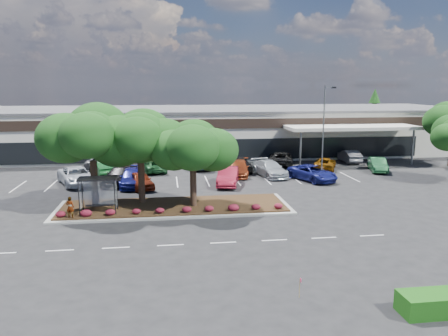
{
  "coord_description": "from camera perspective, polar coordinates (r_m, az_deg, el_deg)",
  "views": [
    {
      "loc": [
        -2.54,
        -29.06,
        9.44
      ],
      "look_at": [
        2.29,
        6.64,
        2.6
      ],
      "focal_mm": 35.0,
      "sensor_mm": 36.0,
      "label": 1
    }
  ],
  "objects": [
    {
      "name": "car_3",
      "position": [
        41.23,
        -10.92,
        -1.59
      ],
      "size": [
        3.2,
        4.86,
        1.54
      ],
      "primitive_type": "imported",
      "rotation": [
        0.0,
        0.0,
        0.34
      ],
      "color": "#631F0D",
      "rests_on": "ground"
    },
    {
      "name": "shrub_row",
      "position": [
        32.23,
        -6.47,
        -5.41
      ],
      "size": [
        17.0,
        0.8,
        0.5
      ],
      "primitive_type": null,
      "color": "maroon",
      "rests_on": "landscape_island"
    },
    {
      "name": "survey_stake",
      "position": [
        20.59,
        9.89,
        -14.84
      ],
      "size": [
        0.07,
        0.14,
        0.93
      ],
      "color": "#987C50",
      "rests_on": "ground"
    },
    {
      "name": "car_0",
      "position": [
        44.4,
        -18.71,
        -1.0
      ],
      "size": [
        4.85,
        6.58,
        1.66
      ],
      "primitive_type": "imported",
      "rotation": [
        0.0,
        0.0,
        0.4
      ],
      "color": "silver",
      "rests_on": "ground"
    },
    {
      "name": "car_16",
      "position": [
        51.06,
        13.04,
        0.58
      ],
      "size": [
        4.06,
        5.33,
        1.35
      ],
      "primitive_type": "imported",
      "rotation": [
        0.0,
        0.0,
        2.71
      ],
      "color": "#734209",
      "rests_on": "ground"
    },
    {
      "name": "island_tree_east",
      "position": [
        33.35,
        -4.07,
        0.49
      ],
      "size": [
        5.8,
        5.8,
        6.5
      ],
      "primitive_type": null,
      "color": "#123B0F",
      "rests_on": "landscape_island"
    },
    {
      "name": "car_4",
      "position": [
        41.84,
        0.52,
        -1.09
      ],
      "size": [
        2.91,
        5.49,
        1.72
      ],
      "primitive_type": "imported",
      "rotation": [
        0.0,
        0.0,
        -0.22
      ],
      "color": "maroon",
      "rests_on": "ground"
    },
    {
      "name": "car_11",
      "position": [
        48.87,
        -9.27,
        0.31
      ],
      "size": [
        3.38,
        5.43,
        1.4
      ],
      "primitive_type": "imported",
      "rotation": [
        0.0,
        0.0,
        3.36
      ],
      "color": "#184922",
      "rests_on": "ground"
    },
    {
      "name": "bus_shelter",
      "position": [
        33.17,
        -16.12,
        -2.1
      ],
      "size": [
        2.75,
        1.55,
        2.59
      ],
      "color": "black",
      "rests_on": "landscape_island"
    },
    {
      "name": "car_9",
      "position": [
        52.29,
        -15.47,
        0.88
      ],
      "size": [
        3.76,
        6.35,
        1.66
      ],
      "primitive_type": "imported",
      "rotation": [
        0.0,
        0.0,
        2.96
      ],
      "color": "slate",
      "rests_on": "ground"
    },
    {
      "name": "retail_store",
      "position": [
        63.33,
        -5.33,
        5.01
      ],
      "size": [
        80.4,
        25.2,
        6.25
      ],
      "color": "beige",
      "rests_on": "ground"
    },
    {
      "name": "car_17",
      "position": [
        56.46,
        16.01,
        1.51
      ],
      "size": [
        1.85,
        4.84,
        1.58
      ],
      "primitive_type": "imported",
      "rotation": [
        0.0,
        0.0,
        3.1
      ],
      "color": "slate",
      "rests_on": "ground"
    },
    {
      "name": "island_tree_mid",
      "position": [
        34.76,
        -10.84,
        1.42
      ],
      "size": [
        6.6,
        6.6,
        7.32
      ],
      "primitive_type": null,
      "color": "#123B0F",
      "rests_on": "landscape_island"
    },
    {
      "name": "landscape_island",
      "position": [
        34.35,
        -6.53,
        -5.05
      ],
      "size": [
        18.0,
        6.0,
        0.26
      ],
      "color": "#979792",
      "rests_on": "ground"
    },
    {
      "name": "car_13",
      "position": [
        50.31,
        -3.43,
        0.87
      ],
      "size": [
        3.43,
        6.06,
        1.66
      ],
      "primitive_type": "imported",
      "rotation": [
        0.0,
        0.0,
        3.35
      ],
      "color": "navy",
      "rests_on": "ground"
    },
    {
      "name": "car_15",
      "position": [
        52.33,
        7.41,
        1.22
      ],
      "size": [
        4.46,
        6.71,
        1.71
      ],
      "primitive_type": "imported",
      "rotation": [
        0.0,
        0.0,
        2.86
      ],
      "color": "black",
      "rests_on": "ground"
    },
    {
      "name": "car_5",
      "position": [
        46.24,
        1.9,
        -0.03
      ],
      "size": [
        3.35,
        5.84,
        1.59
      ],
      "primitive_type": "imported",
      "rotation": [
        0.0,
        0.0,
        -0.21
      ],
      "color": "maroon",
      "rests_on": "ground"
    },
    {
      "name": "car_7",
      "position": [
        44.73,
        11.47,
        -0.64
      ],
      "size": [
        4.55,
        6.13,
        1.55
      ],
      "primitive_type": "imported",
      "rotation": [
        0.0,
        0.0,
        0.4
      ],
      "color": "navy",
      "rests_on": "ground"
    },
    {
      "name": "lane_markings",
      "position": [
        40.66,
        -4.11,
        -2.69
      ],
      "size": [
        33.12,
        20.06,
        0.01
      ],
      "color": "silver",
      "rests_on": "ground"
    },
    {
      "name": "light_pole",
      "position": [
        48.06,
        12.9,
        4.18
      ],
      "size": [
        1.39,
        0.86,
        9.43
      ],
      "rotation": [
        0.0,
        0.0,
        0.41
      ],
      "color": "#979792",
      "rests_on": "ground"
    },
    {
      "name": "car_2",
      "position": [
        42.35,
        -11.87,
        -1.24
      ],
      "size": [
        2.39,
        5.63,
        1.62
      ],
      "primitive_type": "imported",
      "rotation": [
        0.0,
        0.0,
        0.02
      ],
      "color": "navy",
      "rests_on": "ground"
    },
    {
      "name": "car_14",
      "position": [
        48.66,
        1.77,
        0.53
      ],
      "size": [
        2.87,
        5.89,
        1.61
      ],
      "primitive_type": "imported",
      "rotation": [
        0.0,
        0.0,
        3.11
      ],
      "color": "black",
      "rests_on": "ground"
    },
    {
      "name": "ground",
      "position": [
        30.66,
        -2.59,
        -7.19
      ],
      "size": [
        160.0,
        160.0,
        0.0
      ],
      "primitive_type": "plane",
      "color": "black",
      "rests_on": "ground"
    },
    {
      "name": "island_tree_west",
      "position": [
        34.4,
        -16.74,
        1.54
      ],
      "size": [
        7.2,
        7.2,
        7.89
      ],
      "primitive_type": null,
      "color": "#123B0F",
      "rests_on": "landscape_island"
    },
    {
      "name": "car_10",
      "position": [
        48.83,
        -15.78,
        0.03
      ],
      "size": [
        3.08,
        4.5,
        1.41
      ],
      "primitive_type": "imported",
      "rotation": [
        0.0,
        0.0,
        3.56
      ],
      "color": "#175624",
      "rests_on": "ground"
    },
    {
      "name": "car_1",
      "position": [
        43.58,
        -13.35,
        -0.93
      ],
      "size": [
        3.94,
        6.21,
        1.68
      ],
      "primitive_type": "imported",
      "rotation": [
        0.0,
        0.0,
        -0.3
      ],
      "color": "black",
      "rests_on": "ground"
    },
    {
      "name": "conifer_north_east",
      "position": [
        81.84,
        18.97,
        6.71
      ],
      "size": [
        3.96,
        3.96,
        9.0
      ],
      "primitive_type": "cone",
      "color": "#123B0F",
      "rests_on": "ground"
    },
    {
      "name": "person_waiting",
      "position": [
        32.6,
        -19.45,
        -4.84
      ],
      "size": [
        0.62,
        0.48,
        1.52
      ],
      "primitive_type": "imported",
      "rotation": [
        0.0,
        0.0,
        2.91
      ],
      "color": "#594C47",
      "rests_on": "landscape_island"
    },
    {
      "name": "car_6",
      "position": [
        46.13,
        6.0,
        -0.09
      ],
      "size": [
        3.39,
        5.94,
        1.62
      ],
      "primitive_type": "imported",
      "rotation": [
        0.0,
        0.0,
        0.21
      ],
      "color": "#A2A9AE",
      "rests_on": "ground"
    },
    {
      "name": "car_8",
      "position": [
        51.41,
        19.44,
        0.41
      ],
      "size": [
        2.86,
        4.88,
        1.52
      ],
      "primitive_type": "imported",
      "rotation": [
        0.0,
        0.0,
        -0.29
      ],
      "color": "#1A4F29",
      "rests_on": "ground"
    }
  ]
}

